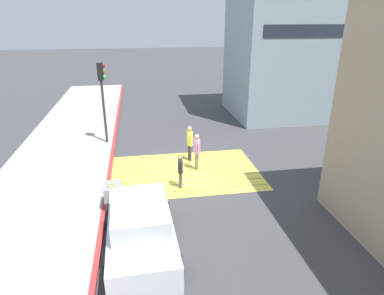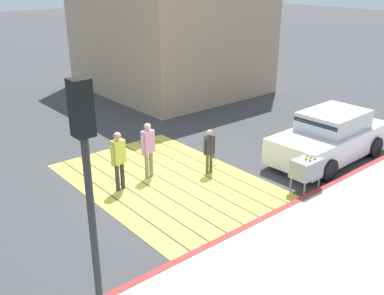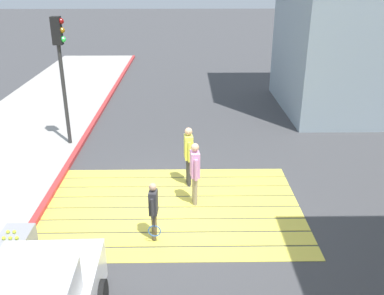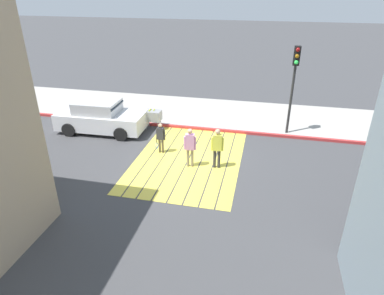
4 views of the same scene
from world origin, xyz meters
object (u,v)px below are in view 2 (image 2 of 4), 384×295
object	(u,v)px
pedestrian_adult_trailing	(119,157)
pedestrian_child_with_racket	(210,149)
traffic_light_corner	(85,159)
car_parked_near_curb	(330,137)
tennis_ball_cart	(306,168)
pedestrian_adult_lead	(148,146)

from	to	relation	value
pedestrian_adult_trailing	pedestrian_child_with_racket	size ratio (longest dim) A/B	1.22
pedestrian_adult_trailing	traffic_light_corner	bearing A→B (deg)	144.60
car_parked_near_curb	tennis_ball_cart	bearing A→B (deg)	110.55
tennis_ball_cart	pedestrian_adult_lead	bearing A→B (deg)	38.31
car_parked_near_curb	pedestrian_adult_lead	distance (m)	5.74
car_parked_near_curb	pedestrian_child_with_racket	world-z (taller)	car_parked_near_curb
tennis_ball_cart	pedestrian_adult_lead	xyz separation A→B (m)	(3.45, 2.73, 0.27)
pedestrian_child_with_racket	tennis_ball_cart	bearing A→B (deg)	-154.42
traffic_light_corner	pedestrian_adult_lead	xyz separation A→B (m)	(4.13, -3.89, -2.07)
car_parked_near_curb	pedestrian_adult_trailing	xyz separation A→B (m)	(2.40, 6.19, 0.24)
traffic_light_corner	pedestrian_adult_trailing	size ratio (longest dim) A/B	2.52
car_parked_near_curb	tennis_ball_cart	distance (m)	2.57
pedestrian_adult_lead	pedestrian_child_with_racket	world-z (taller)	pedestrian_adult_lead
car_parked_near_curb	tennis_ball_cart	size ratio (longest dim) A/B	4.28
traffic_light_corner	pedestrian_child_with_racket	size ratio (longest dim) A/B	3.09
car_parked_near_curb	tennis_ball_cart	xyz separation A→B (m)	(-0.90, 2.40, -0.04)
car_parked_near_curb	pedestrian_adult_trailing	world-z (taller)	pedestrian_adult_trailing
tennis_ball_cart	pedestrian_adult_trailing	size ratio (longest dim) A/B	0.61
pedestrian_adult_lead	pedestrian_child_with_racket	bearing A→B (deg)	-121.36
traffic_light_corner	pedestrian_child_with_racket	world-z (taller)	traffic_light_corner
traffic_light_corner	pedestrian_adult_trailing	distance (m)	5.30
traffic_light_corner	pedestrian_adult_lead	size ratio (longest dim) A/B	2.56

